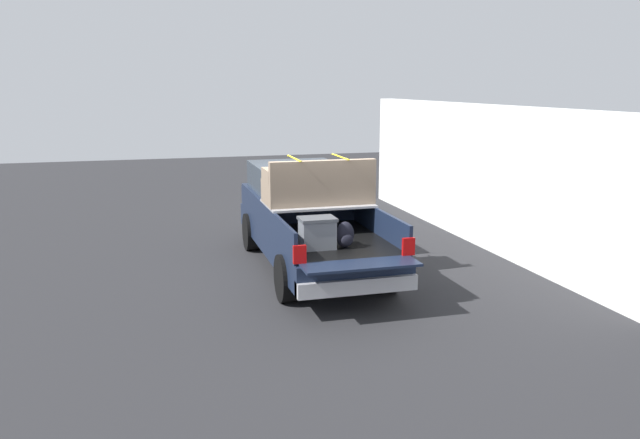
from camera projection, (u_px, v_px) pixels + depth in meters
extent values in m
plane|color=#262628|center=(312.00, 268.00, 12.43)|extent=(40.00, 40.00, 0.00)
cube|color=#162138|center=(312.00, 238.00, 12.30)|extent=(5.50, 1.92, 0.47)
cube|color=black|center=(329.00, 239.00, 11.12)|extent=(2.80, 1.80, 0.04)
cube|color=#162138|center=(277.00, 230.00, 10.83)|extent=(2.80, 0.06, 0.50)
cube|color=#162138|center=(379.00, 223.00, 11.32)|extent=(2.80, 0.06, 0.50)
cube|color=#162138|center=(309.00, 212.00, 12.36)|extent=(0.06, 1.80, 0.50)
cube|color=#162138|center=(361.00, 265.00, 9.54)|extent=(0.55, 1.80, 0.04)
cube|color=#B2B2B7|center=(317.00, 203.00, 11.75)|extent=(1.25, 1.92, 0.04)
cube|color=#162138|center=(295.00, 201.00, 13.48)|extent=(2.30, 1.92, 0.50)
cube|color=#2D3842|center=(296.00, 177.00, 13.27)|extent=(1.94, 1.76, 0.55)
cube|color=#162138|center=(282.00, 194.00, 14.76)|extent=(0.40, 1.82, 0.38)
cube|color=#B2B2B7|center=(357.00, 285.00, 9.77)|extent=(0.24, 1.92, 0.24)
cube|color=red|center=(300.00, 254.00, 9.52)|extent=(0.06, 0.20, 0.28)
cube|color=red|center=(408.00, 247.00, 9.98)|extent=(0.06, 0.20, 0.28)
cylinder|color=black|center=(252.00, 232.00, 13.77)|extent=(0.80, 0.30, 0.80)
cylinder|color=black|center=(330.00, 227.00, 14.23)|extent=(0.80, 0.30, 0.80)
cylinder|color=black|center=(287.00, 278.00, 10.47)|extent=(0.80, 0.30, 0.80)
cylinder|color=black|center=(387.00, 270.00, 10.93)|extent=(0.80, 0.30, 0.80)
cube|color=slate|center=(317.00, 234.00, 10.38)|extent=(0.40, 0.55, 0.47)
cube|color=#505359|center=(317.00, 219.00, 10.33)|extent=(0.44, 0.59, 0.05)
ellipsoid|color=black|center=(345.00, 235.00, 10.44)|extent=(0.20, 0.31, 0.44)
ellipsoid|color=black|center=(347.00, 240.00, 10.35)|extent=(0.09, 0.22, 0.19)
cube|color=#84705B|center=(317.00, 191.00, 11.70)|extent=(0.92, 1.94, 0.42)
cube|color=#84705B|center=(323.00, 172.00, 11.25)|extent=(0.16, 1.94, 0.40)
cube|color=#84705B|center=(270.00, 175.00, 11.45)|extent=(0.68, 0.20, 0.22)
cube|color=#84705B|center=(362.00, 172.00, 11.91)|extent=(0.68, 0.20, 0.22)
cube|color=yellow|center=(294.00, 158.00, 11.46)|extent=(1.02, 0.03, 0.02)
cube|color=yellow|center=(340.00, 157.00, 11.68)|extent=(1.02, 0.03, 0.02)
cube|color=white|center=(476.00, 173.00, 14.42)|extent=(11.31, 0.36, 3.10)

